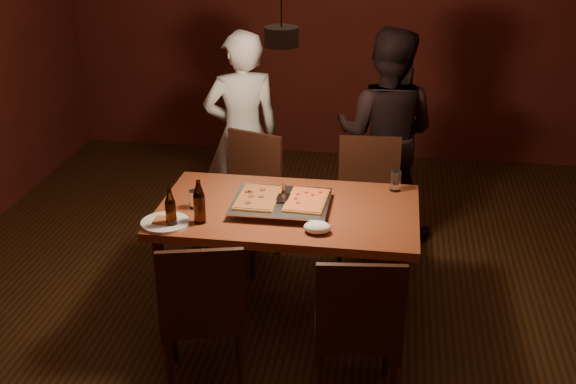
# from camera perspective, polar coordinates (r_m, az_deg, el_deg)

# --- Properties ---
(room_shell) EXTENTS (6.00, 6.00, 6.00)m
(room_shell) POSITION_cam_1_polar(r_m,az_deg,el_deg) (3.89, -0.51, 7.12)
(room_shell) COLOR #3C2510
(room_shell) RESTS_ON ground
(dining_table) EXTENTS (1.50, 0.90, 0.75)m
(dining_table) POSITION_cam_1_polar(r_m,az_deg,el_deg) (4.20, 0.00, -2.17)
(dining_table) COLOR brown
(dining_table) RESTS_ON floor
(chair_far_left) EXTENTS (0.54, 0.54, 0.49)m
(chair_far_left) POSITION_cam_1_polar(r_m,az_deg,el_deg) (5.02, -3.18, 0.50)
(chair_far_left) COLOR #38190F
(chair_far_left) RESTS_ON floor
(chair_far_right) EXTENTS (0.44, 0.44, 0.49)m
(chair_far_right) POSITION_cam_1_polar(r_m,az_deg,el_deg) (4.95, 6.38, 0.06)
(chair_far_right) COLOR #38190F
(chair_far_right) RESTS_ON floor
(chair_near_left) EXTENTS (0.51, 0.51, 0.49)m
(chair_near_left) POSITION_cam_1_polar(r_m,az_deg,el_deg) (3.70, -6.75, -8.72)
(chair_near_left) COLOR #38190F
(chair_near_left) RESTS_ON floor
(chair_near_right) EXTENTS (0.46, 0.46, 0.49)m
(chair_near_right) POSITION_cam_1_polar(r_m,az_deg,el_deg) (3.58, 5.56, -9.91)
(chair_near_right) COLOR #38190F
(chair_near_right) RESTS_ON floor
(pizza_tray) EXTENTS (0.57, 0.47, 0.05)m
(pizza_tray) POSITION_cam_1_polar(r_m,az_deg,el_deg) (4.16, -0.55, -0.99)
(pizza_tray) COLOR silver
(pizza_tray) RESTS_ON dining_table
(pizza_meat) EXTENTS (0.24, 0.37, 0.02)m
(pizza_meat) POSITION_cam_1_polar(r_m,az_deg,el_deg) (4.17, -2.36, -0.42)
(pizza_meat) COLOR maroon
(pizza_meat) RESTS_ON pizza_tray
(pizza_cheese) EXTENTS (0.24, 0.36, 0.02)m
(pizza_cheese) POSITION_cam_1_polar(r_m,az_deg,el_deg) (4.13, 1.49, -0.63)
(pizza_cheese) COLOR gold
(pizza_cheese) RESTS_ON pizza_tray
(spatula) EXTENTS (0.13, 0.25, 0.04)m
(spatula) POSITION_cam_1_polar(r_m,az_deg,el_deg) (4.15, -0.32, -0.43)
(spatula) COLOR silver
(spatula) RESTS_ON pizza_tray
(beer_bottle_a) EXTENTS (0.06, 0.06, 0.23)m
(beer_bottle_a) POSITION_cam_1_polar(r_m,az_deg,el_deg) (3.96, -9.27, -1.24)
(beer_bottle_a) COLOR black
(beer_bottle_a) RESTS_ON dining_table
(beer_bottle_b) EXTENTS (0.07, 0.07, 0.25)m
(beer_bottle_b) POSITION_cam_1_polar(r_m,az_deg,el_deg) (3.98, -7.03, -0.77)
(beer_bottle_b) COLOR black
(beer_bottle_b) RESTS_ON dining_table
(water_glass_left) EXTENTS (0.07, 0.07, 0.11)m
(water_glass_left) POSITION_cam_1_polar(r_m,az_deg,el_deg) (4.18, -7.36, -0.58)
(water_glass_left) COLOR silver
(water_glass_left) RESTS_ON dining_table
(water_glass_right) EXTENTS (0.06, 0.06, 0.13)m
(water_glass_right) POSITION_cam_1_polar(r_m,az_deg,el_deg) (4.42, 8.50, 0.88)
(water_glass_right) COLOR silver
(water_glass_right) RESTS_ON dining_table
(plate_slice) EXTENTS (0.27, 0.27, 0.03)m
(plate_slice) POSITION_cam_1_polar(r_m,az_deg,el_deg) (4.03, -9.68, -2.39)
(plate_slice) COLOR white
(plate_slice) RESTS_ON dining_table
(napkin) EXTENTS (0.15, 0.11, 0.06)m
(napkin) POSITION_cam_1_polar(r_m,az_deg,el_deg) (3.88, 2.33, -2.81)
(napkin) COLOR white
(napkin) RESTS_ON dining_table
(diner_white) EXTENTS (0.66, 0.57, 1.54)m
(diner_white) POSITION_cam_1_polar(r_m,az_deg,el_deg) (5.31, -3.63, 4.54)
(diner_white) COLOR white
(diner_white) RESTS_ON floor
(diner_dark) EXTENTS (0.87, 0.73, 1.57)m
(diner_dark) POSITION_cam_1_polar(r_m,az_deg,el_deg) (5.31, 7.73, 4.49)
(diner_dark) COLOR black
(diner_dark) RESTS_ON floor
(pendant_lamp) EXTENTS (0.18, 0.18, 1.10)m
(pendant_lamp) POSITION_cam_1_polar(r_m,az_deg,el_deg) (3.81, -0.53, 12.34)
(pendant_lamp) COLOR black
(pendant_lamp) RESTS_ON ceiling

